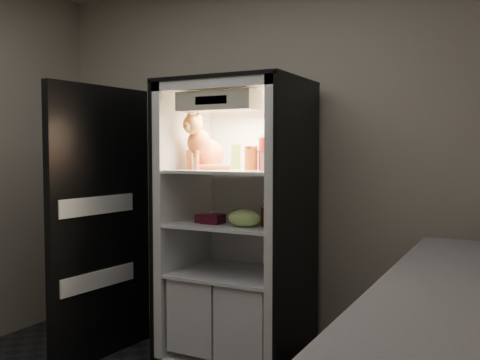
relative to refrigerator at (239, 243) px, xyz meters
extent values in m
plane|color=#B1A794|center=(0.00, 0.42, 0.56)|extent=(3.60, 0.00, 3.60)
cube|color=white|center=(0.00, 0.29, 0.13)|extent=(0.85, 0.06, 1.85)
cube|color=white|center=(-0.40, -0.03, 0.13)|extent=(0.06, 0.70, 1.85)
cube|color=white|center=(0.40, -0.03, 0.13)|extent=(0.06, 0.70, 1.85)
cube|color=white|center=(0.00, -0.03, 1.03)|extent=(0.85, 0.70, 0.06)
cube|color=white|center=(0.00, -0.03, -0.76)|extent=(0.85, 0.70, 0.06)
cube|color=black|center=(-0.44, -0.03, 0.13)|extent=(0.02, 0.72, 1.87)
cube|color=black|center=(0.44, -0.03, 0.13)|extent=(0.02, 0.72, 1.87)
cube|color=black|center=(0.00, -0.03, 1.07)|extent=(0.90, 0.72, 0.02)
cube|color=white|center=(0.00, -0.06, 0.49)|extent=(0.73, 0.62, 0.02)
cube|color=white|center=(0.00, -0.06, 0.14)|extent=(0.73, 0.62, 0.02)
cube|color=white|center=(-0.18, -0.06, -0.44)|extent=(0.34, 0.58, 0.48)
cube|color=white|center=(0.18, -0.06, -0.44)|extent=(0.34, 0.58, 0.48)
cube|color=white|center=(0.00, -0.06, -0.19)|extent=(0.73, 0.62, 0.02)
cube|color=beige|center=(0.00, -0.27, 0.93)|extent=(0.52, 0.18, 0.12)
cube|color=black|center=(0.00, -0.36, 0.93)|extent=(0.22, 0.01, 0.05)
cube|color=black|center=(-0.85, -0.39, 0.13)|extent=(0.14, 0.87, 1.85)
cube|color=white|center=(-0.85, -0.45, -0.24)|extent=(0.12, 0.64, 0.12)
cube|color=white|center=(-0.85, -0.45, 0.26)|extent=(0.12, 0.64, 0.12)
cube|color=gray|center=(1.50, -1.18, 0.10)|extent=(0.62, 2.42, 0.06)
ellipsoid|color=#D6541B|center=(-0.22, -0.03, 0.60)|extent=(0.23, 0.27, 0.21)
ellipsoid|color=#D6541B|center=(-0.23, -0.12, 0.68)|extent=(0.18, 0.17, 0.18)
sphere|color=#C06A25|center=(-0.24, -0.19, 0.79)|extent=(0.15, 0.15, 0.13)
sphere|color=#C06A25|center=(-0.25, -0.24, 0.78)|extent=(0.06, 0.06, 0.06)
cone|color=#C06A25|center=(-0.28, -0.17, 0.86)|extent=(0.06, 0.06, 0.06)
cone|color=#C06A25|center=(-0.20, -0.18, 0.86)|extent=(0.06, 0.06, 0.06)
cylinder|color=#D6541B|center=(-0.27, -0.18, 0.56)|extent=(0.03, 0.03, 0.13)
cylinder|color=#D6541B|center=(-0.21, -0.19, 0.56)|extent=(0.03, 0.03, 0.13)
cylinder|color=#D6541B|center=(-0.12, -0.13, 0.52)|extent=(0.24, 0.10, 0.03)
cylinder|color=#23812D|center=(-0.04, 0.03, 0.58)|extent=(0.06, 0.06, 0.15)
cylinder|color=#23812D|center=(-0.04, 0.03, 0.66)|extent=(0.06, 0.06, 0.01)
cylinder|color=white|center=(0.07, 0.09, 0.55)|extent=(0.09, 0.09, 0.11)
cylinder|color=blue|center=(0.07, 0.09, 0.62)|extent=(0.09, 0.09, 0.02)
cylinder|color=maroon|center=(0.12, -0.05, 0.57)|extent=(0.09, 0.09, 0.14)
cylinder|color=#B1852F|center=(0.12, -0.05, 0.64)|extent=(0.09, 0.09, 0.01)
cylinder|color=#A81D16|center=(0.23, -0.02, 0.60)|extent=(0.13, 0.13, 0.21)
cylinder|color=white|center=(0.23, -0.02, 0.71)|extent=(0.13, 0.13, 0.02)
cube|color=silver|center=(0.30, -0.19, 0.56)|extent=(0.07, 0.07, 0.12)
cylinder|color=black|center=(0.18, 0.08, 0.21)|extent=(0.07, 0.07, 0.12)
cylinder|color=#B2B2B2|center=(0.18, 0.08, 0.28)|extent=(0.07, 0.07, 0.00)
cylinder|color=black|center=(0.27, -0.02, 0.21)|extent=(0.06, 0.06, 0.11)
cylinder|color=#B2B2B2|center=(0.27, -0.02, 0.26)|extent=(0.06, 0.06, 0.00)
cylinder|color=black|center=(0.26, -0.12, 0.21)|extent=(0.07, 0.07, 0.12)
cylinder|color=#B2B2B2|center=(0.26, -0.12, 0.27)|extent=(0.07, 0.07, 0.00)
cylinder|color=#563518|center=(-0.01, 0.00, 0.19)|extent=(0.06, 0.06, 0.08)
cylinder|color=#B2B2B2|center=(-0.01, 0.00, 0.23)|extent=(0.07, 0.07, 0.01)
ellipsoid|color=#9CC55B|center=(0.15, -0.21, 0.20)|extent=(0.21, 0.16, 0.11)
cube|color=#520D20|center=(-0.16, -0.15, 0.18)|extent=(0.11, 0.11, 0.06)
cube|color=#520D20|center=(-0.10, -0.17, 0.18)|extent=(0.12, 0.12, 0.06)
camera|label=1|loc=(1.66, -3.16, 0.63)|focal=40.00mm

